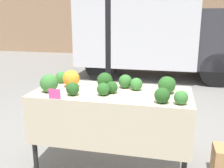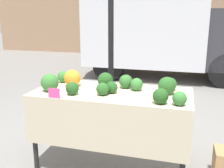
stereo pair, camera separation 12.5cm
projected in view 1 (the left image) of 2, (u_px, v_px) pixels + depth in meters
ground_plane at (112, 165)px, 2.92m from camera, size 40.00×40.00×0.00m
tent_pole at (108, 57)px, 3.37m from camera, size 0.07×0.07×2.20m
parked_truck at (154, 30)px, 7.03m from camera, size 4.18×2.09×2.33m
market_table at (111, 105)px, 2.68m from camera, size 1.62×0.75×0.85m
orange_cauliflower at (71, 79)px, 2.87m from camera, size 0.19×0.19×0.19m
romanesco_head at (47, 83)px, 2.82m from camera, size 0.14×0.14×0.11m
broccoli_head_0 at (73, 89)px, 2.56m from camera, size 0.13×0.13×0.13m
broccoli_head_1 at (169, 83)px, 2.76m from camera, size 0.14×0.14×0.14m
broccoli_head_2 at (136, 84)px, 2.74m from camera, size 0.13×0.13×0.13m
broccoli_head_3 at (162, 95)px, 2.33m from camera, size 0.14×0.14×0.14m
broccoli_head_4 at (181, 98)px, 2.30m from camera, size 0.13×0.13×0.13m
broccoli_head_5 at (125, 81)px, 2.83m from camera, size 0.15×0.15×0.15m
broccoli_head_6 at (49, 83)px, 2.67m from camera, size 0.18×0.18×0.18m
broccoli_head_7 at (112, 87)px, 2.64m from camera, size 0.12×0.12×0.12m
broccoli_head_8 at (103, 89)px, 2.56m from camera, size 0.13×0.13×0.13m
broccoli_head_9 at (167, 85)px, 2.62m from camera, size 0.17×0.17×0.17m
broccoli_head_10 at (105, 80)px, 2.82m from camera, size 0.17×0.17×0.17m
broccoli_head_11 at (61, 77)px, 3.05m from camera, size 0.13×0.13×0.13m
price_sign at (55, 94)px, 2.46m from camera, size 0.12×0.01×0.10m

